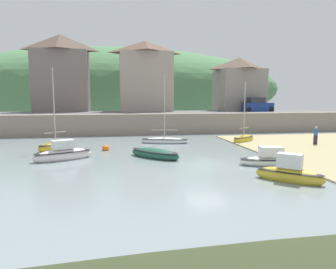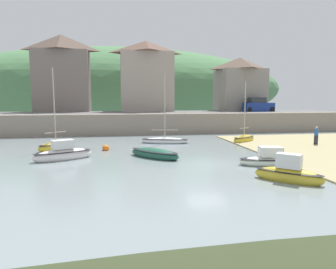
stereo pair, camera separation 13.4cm
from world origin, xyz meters
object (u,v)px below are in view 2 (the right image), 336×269
object	(u,v)px
parked_car_near_slipway	(258,106)
rowboat_small_beached	(63,154)
waterfront_building_right	(240,84)
person_on_slipway	(316,135)
sailboat_nearest_shore	(244,139)
sailboat_far_left	(154,154)
waterfront_building_left	(62,73)
motorboat_with_cabin	(56,146)
mooring_buoy	(106,148)
sailboat_tall_mast	(165,140)
sailboat_blue_trim	(288,174)
waterfront_building_centre	(146,76)
fishing_boat_green	(270,160)

from	to	relation	value
parked_car_near_slipway	rowboat_small_beached	bearing A→B (deg)	-143.55
waterfront_building_right	person_on_slipway	world-z (taller)	waterfront_building_right
sailboat_nearest_shore	sailboat_far_left	xyz separation A→B (m)	(-9.43, -6.07, -0.06)
waterfront_building_left	sailboat_nearest_shore	distance (m)	26.59
waterfront_building_left	waterfront_building_right	xyz separation A→B (m)	(25.75, 0.00, -1.28)
motorboat_with_cabin	rowboat_small_beached	size ratio (longest dim) A/B	1.65
mooring_buoy	sailboat_tall_mast	bearing A→B (deg)	30.08
waterfront_building_right	sailboat_nearest_shore	xyz separation A→B (m)	(-6.26, -16.51, -6.09)
waterfront_building_right	sailboat_blue_trim	bearing A→B (deg)	-107.91
sailboat_tall_mast	rowboat_small_beached	xyz separation A→B (m)	(-8.13, -6.38, 0.13)
sailboat_nearest_shore	motorboat_with_cabin	bearing A→B (deg)	152.04
waterfront_building_centre	waterfront_building_left	bearing A→B (deg)	-180.00
sailboat_nearest_shore	person_on_slipway	bearing A→B (deg)	-61.32
parked_car_near_slipway	person_on_slipway	xyz separation A→B (m)	(-1.60, -14.94, -2.22)
motorboat_with_cabin	sailboat_tall_mast	bearing A→B (deg)	-28.99
waterfront_building_right	sailboat_tall_mast	xyz separation A→B (m)	(-13.91, -15.88, -6.16)
rowboat_small_beached	sailboat_tall_mast	bearing A→B (deg)	12.25
fishing_boat_green	sailboat_far_left	distance (m)	7.88
sailboat_far_left	sailboat_tall_mast	world-z (taller)	sailboat_tall_mast
waterfront_building_centre	sailboat_blue_trim	distance (m)	31.02
waterfront_building_right	rowboat_small_beached	world-z (taller)	waterfront_building_right
rowboat_small_beached	waterfront_building_left	bearing A→B (deg)	73.58
mooring_buoy	motorboat_with_cabin	bearing A→B (deg)	168.95
waterfront_building_left	motorboat_with_cabin	world-z (taller)	waterfront_building_left
waterfront_building_centre	motorboat_with_cabin	distance (m)	21.55
sailboat_tall_mast	person_on_slipway	bearing A→B (deg)	-0.77
waterfront_building_right	fishing_boat_green	world-z (taller)	waterfront_building_right
sailboat_tall_mast	rowboat_small_beached	size ratio (longest dim) A/B	1.58
waterfront_building_left	rowboat_small_beached	distance (m)	23.72
rowboat_small_beached	sailboat_nearest_shore	bearing A→B (deg)	-5.88
fishing_boat_green	rowboat_small_beached	world-z (taller)	rowboat_small_beached
sailboat_far_left	sailboat_tall_mast	size ratio (longest dim) A/B	0.61
fishing_boat_green	mooring_buoy	size ratio (longest dim) A/B	7.18
sailboat_nearest_shore	rowboat_small_beached	xyz separation A→B (m)	(-15.78, -5.75, 0.06)
waterfront_building_left	parked_car_near_slipway	size ratio (longest dim) A/B	2.52
sailboat_nearest_shore	parked_car_near_slipway	distance (m)	14.29
waterfront_building_left	waterfront_building_right	size ratio (longest dim) A/B	1.32
waterfront_building_right	sailboat_blue_trim	size ratio (longest dim) A/B	2.55
sailboat_far_left	sailboat_blue_trim	world-z (taller)	sailboat_blue_trim
sailboat_blue_trim	person_on_slipway	bearing A→B (deg)	92.98
waterfront_building_left	rowboat_small_beached	bearing A→B (deg)	-80.52
sailboat_far_left	motorboat_with_cabin	xyz separation A→B (m)	(-7.61, 4.38, 0.07)
sailboat_far_left	sailboat_blue_trim	distance (m)	9.47
sailboat_tall_mast	mooring_buoy	xyz separation A→B (m)	(-5.37, -3.11, -0.09)
sailboat_nearest_shore	sailboat_blue_trim	size ratio (longest dim) A/B	1.94
sailboat_nearest_shore	waterfront_building_left	bearing A→B (deg)	106.11
waterfront_building_left	mooring_buoy	bearing A→B (deg)	-71.17
waterfront_building_right	motorboat_with_cabin	bearing A→B (deg)	-142.01
waterfront_building_right	parked_car_near_slipway	xyz separation A→B (m)	(0.92, -4.50, -3.22)
sailboat_blue_trim	mooring_buoy	size ratio (longest dim) A/B	5.39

